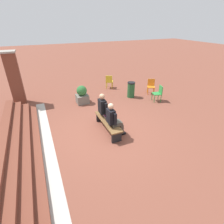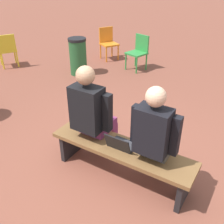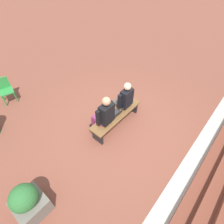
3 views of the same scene
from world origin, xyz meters
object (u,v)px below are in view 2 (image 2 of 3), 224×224
at_px(plastic_chair_foreground, 108,41).
at_px(litter_bin, 78,56).
at_px(person_adult, 93,114).
at_px(plastic_chair_by_pillar, 7,48).
at_px(bench, 121,153).
at_px(laptop, 121,144).
at_px(plastic_chair_near_bench_left, 139,50).
at_px(person_student, 156,136).

xyz_separation_m(plastic_chair_foreground, litter_bin, (-0.03, 1.36, -0.05)).
xyz_separation_m(person_adult, plastic_chair_by_pillar, (3.97, -1.87, -0.25)).
bearing_deg(bench, person_adult, -8.80).
distance_m(laptop, plastic_chair_near_bench_left, 3.88).
bearing_deg(plastic_chair_near_bench_left, bench, 113.71).
bearing_deg(bench, plastic_chair_by_pillar, -23.69).
distance_m(laptop, plastic_chair_foreground, 4.68).
height_order(person_student, plastic_chair_foreground, person_student).
relative_size(person_adult, litter_bin, 1.61).
xyz_separation_m(plastic_chair_by_pillar, plastic_chair_foreground, (-1.78, -1.91, 0.00)).
bearing_deg(person_adult, plastic_chair_by_pillar, -25.22).
height_order(bench, plastic_chair_near_bench_left, plastic_chair_near_bench_left).
height_order(person_student, person_adult, person_adult).
bearing_deg(plastic_chair_near_bench_left, plastic_chair_by_pillar, 29.15).
xyz_separation_m(laptop, litter_bin, (2.62, -2.51, -0.07)).
xyz_separation_m(person_adult, laptop, (-0.45, 0.08, -0.24)).
bearing_deg(bench, laptop, 92.15).
distance_m(plastic_chair_foreground, litter_bin, 1.36).
bearing_deg(plastic_chair_by_pillar, litter_bin, -162.96).
bearing_deg(litter_bin, plastic_chair_near_bench_left, -135.49).
relative_size(person_adult, laptop, 4.34).
bearing_deg(person_adult, person_student, 179.81).
distance_m(plastic_chair_by_pillar, litter_bin, 1.89).
xyz_separation_m(plastic_chair_by_pillar, plastic_chair_near_bench_left, (-2.87, -1.60, 0.00)).
relative_size(bench, person_adult, 1.30).
xyz_separation_m(bench, person_student, (-0.39, -0.07, 0.36)).
distance_m(person_adult, plastic_chair_by_pillar, 4.40).
height_order(laptop, plastic_chair_near_bench_left, plastic_chair_near_bench_left).
xyz_separation_m(person_student, plastic_chair_near_bench_left, (1.95, -3.47, -0.24)).
distance_m(bench, litter_bin, 3.62).
bearing_deg(plastic_chair_by_pillar, plastic_chair_foreground, -132.93).
relative_size(person_student, litter_bin, 1.56).
relative_size(laptop, litter_bin, 0.37).
xyz_separation_m(laptop, plastic_chair_foreground, (2.65, -3.86, -0.02)).
relative_size(bench, person_student, 1.34).
bearing_deg(plastic_chair_foreground, litter_bin, 91.23).
bearing_deg(plastic_chair_foreground, laptop, 124.47).
relative_size(bench, plastic_chair_foreground, 2.14).
bearing_deg(plastic_chair_near_bench_left, litter_bin, 44.51).
distance_m(laptop, plastic_chair_by_pillar, 4.84).
xyz_separation_m(bench, person_adult, (0.45, -0.07, 0.38)).
bearing_deg(bench, person_student, -170.23).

